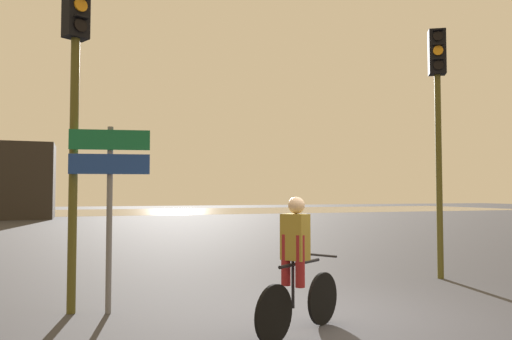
{
  "coord_description": "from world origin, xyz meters",
  "views": [
    {
      "loc": [
        -3.38,
        -5.85,
        1.66
      ],
      "look_at": [
        0.5,
        5.0,
        2.2
      ],
      "focal_mm": 35.0,
      "sensor_mm": 36.0,
      "label": 1
    }
  ],
  "objects": [
    {
      "name": "traffic_light_near_right",
      "position": [
        3.31,
        2.16,
        3.39
      ],
      "size": [
        0.4,
        0.42,
        4.92
      ],
      "rotation": [
        0.0,
        0.0,
        2.61
      ],
      "color": "#4C4719",
      "rests_on": "ground"
    },
    {
      "name": "cyclist",
      "position": [
        -0.93,
        -0.44,
        0.82
      ],
      "size": [
        1.47,
        0.95,
        1.62
      ],
      "rotation": [
        0.0,
        0.0,
        -1.01
      ],
      "color": "black",
      "rests_on": "ground"
    },
    {
      "name": "direction_sign_post",
      "position": [
        -2.97,
        1.4,
        1.79
      ],
      "size": [
        1.09,
        0.24,
        2.6
      ],
      "rotation": [
        0.0,
        0.0,
        2.95
      ],
      "color": "slate",
      "rests_on": "ground"
    },
    {
      "name": "water_strip",
      "position": [
        0.0,
        39.93,
        0.0
      ],
      "size": [
        80.0,
        16.0,
        0.01
      ],
      "primitive_type": "cube",
      "color": "gray",
      "rests_on": "ground"
    },
    {
      "name": "traffic_light_near_left",
      "position": [
        -3.44,
        1.59,
        3.29
      ],
      "size": [
        0.4,
        0.42,
        4.76
      ],
      "rotation": [
        0.0,
        0.0,
        3.63
      ],
      "color": "#4C4719",
      "rests_on": "ground"
    },
    {
      "name": "ground_plane",
      "position": [
        0.0,
        0.0,
        0.0
      ],
      "size": [
        120.0,
        120.0,
        0.0
      ],
      "primitive_type": "plane",
      "color": "#333338"
    }
  ]
}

